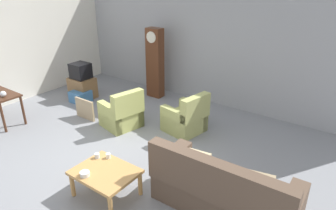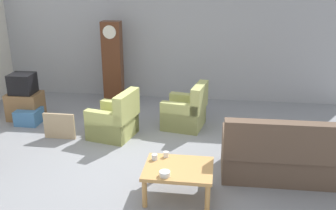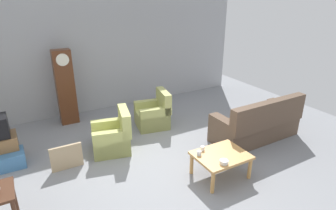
% 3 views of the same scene
% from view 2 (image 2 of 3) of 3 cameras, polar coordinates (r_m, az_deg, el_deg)
% --- Properties ---
extents(ground_plane, '(10.40, 10.40, 0.00)m').
position_cam_2_polar(ground_plane, '(6.43, -3.52, -8.96)').
color(ground_plane, gray).
extents(garage_door_wall, '(8.40, 0.16, 3.20)m').
position_cam_2_polar(garage_door_wall, '(9.30, 0.60, 10.66)').
color(garage_door_wall, '#9EA0A5').
rests_on(garage_door_wall, ground_plane).
extents(couch_floral, '(2.11, 0.92, 1.04)m').
position_cam_2_polar(couch_floral, '(6.21, 17.83, -7.39)').
color(couch_floral, brown).
rests_on(couch_floral, ground_plane).
extents(armchair_olive_near, '(0.94, 0.92, 0.92)m').
position_cam_2_polar(armchair_olive_near, '(7.40, -7.91, -2.45)').
color(armchair_olive_near, '#B7BC66').
rests_on(armchair_olive_near, ground_plane).
extents(armchair_olive_far, '(0.92, 0.89, 0.92)m').
position_cam_2_polar(armchair_olive_far, '(7.78, 2.69, -1.15)').
color(armchair_olive_far, tan).
rests_on(armchair_olive_far, ground_plane).
extents(coffee_table_wood, '(0.96, 0.76, 0.46)m').
position_cam_2_polar(coffee_table_wood, '(5.46, 1.56, -9.81)').
color(coffee_table_wood, tan).
rests_on(coffee_table_wood, ground_plane).
extents(grandfather_clock, '(0.44, 0.30, 1.93)m').
position_cam_2_polar(grandfather_clock, '(9.11, -8.19, 6.21)').
color(grandfather_clock, '#562D19').
rests_on(grandfather_clock, ground_plane).
extents(tv_stand_cabinet, '(0.68, 0.52, 0.58)m').
position_cam_2_polar(tv_stand_cabinet, '(8.74, -20.37, -0.13)').
color(tv_stand_cabinet, brown).
rests_on(tv_stand_cabinet, ground_plane).
extents(tv_crt, '(0.48, 0.44, 0.42)m').
position_cam_2_polar(tv_crt, '(8.59, -20.77, 3.00)').
color(tv_crt, black).
rests_on(tv_crt, tv_stand_cabinet).
extents(framed_picture_leaning, '(0.60, 0.05, 0.50)m').
position_cam_2_polar(framed_picture_leaning, '(7.56, -15.80, -3.03)').
color(framed_picture_leaning, tan).
rests_on(framed_picture_leaning, ground_plane).
extents(storage_box_blue, '(0.47, 0.47, 0.31)m').
position_cam_2_polar(storage_box_blue, '(8.51, -19.91, -1.59)').
color(storage_box_blue, teal).
rests_on(storage_box_blue, ground_plane).
extents(cup_white_porcelain, '(0.08, 0.08, 0.08)m').
position_cam_2_polar(cup_white_porcelain, '(5.68, -0.30, -7.32)').
color(cup_white_porcelain, white).
rests_on(cup_white_porcelain, coffee_table_wood).
extents(cup_blue_rimmed, '(0.08, 0.08, 0.08)m').
position_cam_2_polar(cup_blue_rimmed, '(5.61, -2.00, -7.71)').
color(cup_blue_rimmed, silver).
rests_on(cup_blue_rimmed, coffee_table_wood).
extents(bowl_white_stacked, '(0.15, 0.15, 0.07)m').
position_cam_2_polar(bowl_white_stacked, '(5.20, -0.49, -10.15)').
color(bowl_white_stacked, white).
rests_on(bowl_white_stacked, coffee_table_wood).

